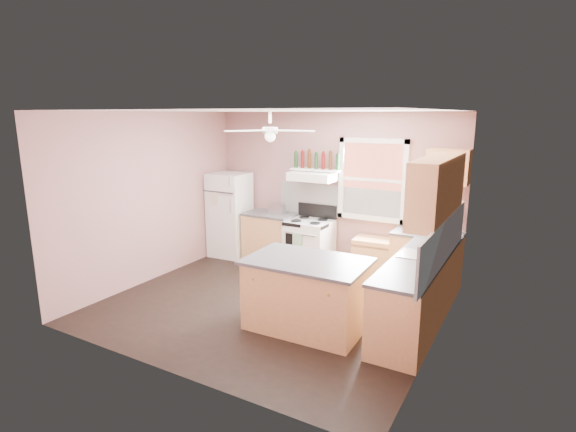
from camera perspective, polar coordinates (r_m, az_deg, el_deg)
The scene contains 32 objects.
floor at distance 6.54m, azimuth -2.10°, elevation -11.16°, with size 4.50×4.50×0.00m, color black.
ceiling at distance 5.98m, azimuth -2.31°, elevation 13.22°, with size 4.50×4.50×0.00m, color white.
wall_back at distance 7.88m, azimuth 5.56°, elevation 3.21°, with size 4.50×0.05×2.70m, color #8E625F.
wall_right at distance 5.32m, azimuth 19.16°, elevation -2.13°, with size 0.05×4.00×2.70m, color #8E625F.
wall_left at distance 7.55m, azimuth -17.08°, elevation 2.27°, with size 0.05×4.00×2.70m, color #8E625F.
backsplash_back at distance 7.71m, azimuth 8.47°, elevation 1.59°, with size 2.90×0.03×0.55m, color white.
backsplash_right at distance 5.66m, azimuth 19.21°, elevation -3.10°, with size 0.03×2.60×0.55m, color white.
window_view at distance 7.53m, azimuth 10.70°, elevation 4.53°, with size 1.00×0.02×1.20m, color brown.
window_frame at distance 7.51m, azimuth 10.63°, elevation 4.50°, with size 1.16×0.07×1.36m, color white.
refrigerator at distance 8.59m, azimuth -7.38°, elevation 0.16°, with size 0.67×0.65×1.58m, color white.
base_cabinet_left at distance 8.29m, azimuth -2.22°, elevation -2.79°, with size 0.90×0.60×0.86m, color tan.
counter_left at distance 8.18m, azimuth -2.24°, elevation 0.25°, with size 0.92×0.62×0.04m, color #3E3E40.
toaster at distance 8.09m, azimuth -1.40°, elevation 0.92°, with size 0.28×0.16×0.18m, color silver.
stove at distance 7.87m, azimuth 2.71°, elevation -3.65°, with size 0.74×0.64×0.86m, color white.
range_hood at distance 7.69m, azimuth 3.19°, elevation 5.04°, with size 0.78×0.50×0.14m, color white.
bottle_shelf at distance 7.79m, azimuth 3.60°, elevation 5.88°, with size 0.90×0.26×0.03m, color white.
cart at distance 7.55m, azimuth 10.92°, elevation -5.33°, with size 0.67×0.45×0.67m, color tan.
base_cabinet_corner at distance 7.27m, azimuth 17.07°, elevation -5.60°, with size 1.00×0.60×0.86m, color tan.
base_cabinet_right at distance 5.95m, azimuth 15.94°, elevation -9.70°, with size 0.60×2.20×0.86m, color tan.
counter_corner at distance 7.15m, azimuth 17.31°, elevation -2.17°, with size 1.02×0.62×0.04m, color #3E3E40.
counter_right at distance 5.80m, azimuth 16.12°, elevation -5.56°, with size 0.62×2.22×0.04m, color #3E3E40.
sink at distance 5.98m, azimuth 16.58°, elevation -4.88°, with size 0.55×0.45×0.03m, color silver.
faucet at distance 5.92m, azimuth 18.14°, elevation -4.38°, with size 0.03×0.03×0.14m, color silver.
upper_cabinet_right at distance 5.75m, azimuth 18.50°, elevation 3.38°, with size 0.33×1.80×0.76m, color tan.
upper_cabinet_corner at distance 7.06m, azimuth 19.68°, elevation 5.91°, with size 0.60×0.33×0.52m, color tan.
paper_towel at distance 7.17m, azimuth 20.28°, elevation 0.69°, with size 0.12×0.12×0.26m, color white.
island at distance 5.74m, azimuth 2.40°, elevation -10.03°, with size 1.41×0.89×0.86m, color tan.
island_top at distance 5.58m, azimuth 2.44°, elevation -5.77°, with size 1.50×0.98×0.04m, color #3E3E40.
ceiling_fan_hub at distance 5.98m, azimuth -2.29°, elevation 10.82°, with size 0.20×0.20×0.08m, color white.
soap_bottle at distance 5.73m, azimuth 17.73°, elevation -4.32°, with size 0.10×0.10×0.25m, color silver.
red_caddy at distance 6.22m, azimuth 18.07°, elevation -3.76°, with size 0.18×0.12×0.10m, color red.
wine_bottles at distance 7.77m, azimuth 3.62°, elevation 7.04°, with size 0.86×0.06×0.31m.
Camera 1 is at (3.15, -5.08, 2.66)m, focal length 28.00 mm.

